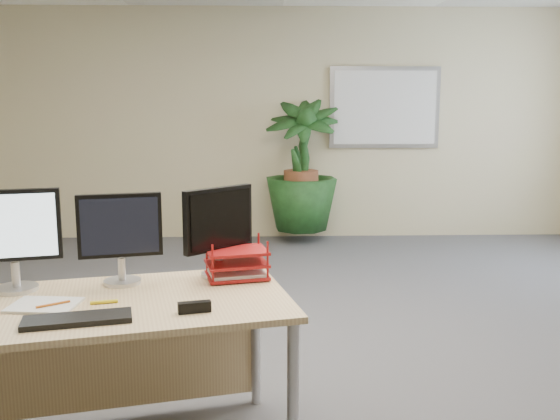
{
  "coord_description": "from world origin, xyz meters",
  "views": [
    {
      "loc": [
        -0.26,
        -3.42,
        1.64
      ],
      "look_at": [
        -0.15,
        0.35,
        0.97
      ],
      "focal_mm": 40.0,
      "sensor_mm": 36.0,
      "label": 1
    }
  ],
  "objects_px": {
    "desk": "(67,331)",
    "monitor_right": "(120,232)",
    "monitor_left": "(13,233)",
    "floor_plant": "(301,178)"
  },
  "relations": [
    {
      "from": "desk",
      "to": "monitor_right",
      "type": "xyz_separation_m",
      "value": [
        0.21,
        0.21,
        0.41
      ]
    },
    {
      "from": "desk",
      "to": "monitor_right",
      "type": "height_order",
      "value": "monitor_right"
    },
    {
      "from": "monitor_right",
      "to": "desk",
      "type": "bearing_deg",
      "value": -135.3
    },
    {
      "from": "monitor_left",
      "to": "desk",
      "type": "bearing_deg",
      "value": -23.6
    },
    {
      "from": "desk",
      "to": "floor_plant",
      "type": "bearing_deg",
      "value": 72.84
    },
    {
      "from": "desk",
      "to": "monitor_right",
      "type": "bearing_deg",
      "value": 44.7
    },
    {
      "from": "desk",
      "to": "floor_plant",
      "type": "xyz_separation_m",
      "value": [
        1.36,
        4.39,
        0.15
      ]
    },
    {
      "from": "floor_plant",
      "to": "monitor_left",
      "type": "height_order",
      "value": "floor_plant"
    },
    {
      "from": "floor_plant",
      "to": "monitor_right",
      "type": "height_order",
      "value": "floor_plant"
    },
    {
      "from": "floor_plant",
      "to": "desk",
      "type": "bearing_deg",
      "value": -107.16
    }
  ]
}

